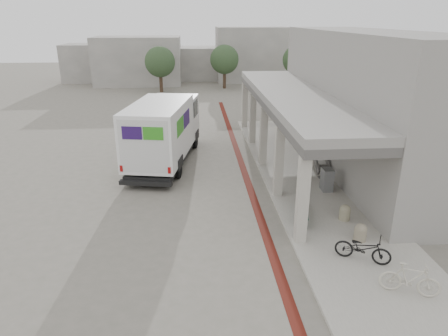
{
  "coord_description": "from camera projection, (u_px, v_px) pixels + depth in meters",
  "views": [
    {
      "loc": [
        -1.56,
        -15.75,
        7.63
      ],
      "look_at": [
        -0.34,
        0.1,
        1.6
      ],
      "focal_mm": 32.0,
      "sensor_mm": 36.0,
      "label": 1
    }
  ],
  "objects": [
    {
      "name": "tree_mid",
      "position": [
        224.0,
        60.0,
        44.49
      ],
      "size": [
        3.2,
        3.2,
        4.8
      ],
      "color": "#38281C",
      "rests_on": "ground"
    },
    {
      "name": "bench",
      "position": [
        302.0,
        211.0,
        15.81
      ],
      "size": [
        0.84,
        1.99,
        0.46
      ],
      "rotation": [
        0.0,
        0.0,
        -0.22
      ],
      "color": "gray",
      "rests_on": "sidewalk"
    },
    {
      "name": "tree_right",
      "position": [
        297.0,
        60.0,
        44.13
      ],
      "size": [
        3.2,
        3.2,
        4.8
      ],
      "color": "#38281C",
      "rests_on": "ground"
    },
    {
      "name": "bollard_near",
      "position": [
        360.0,
        232.0,
        14.21
      ],
      "size": [
        0.44,
        0.44,
        0.66
      ],
      "color": "gray",
      "rests_on": "sidewalk"
    },
    {
      "name": "distant_backdrop",
      "position": [
        182.0,
        59.0,
        49.8
      ],
      "size": [
        28.0,
        10.0,
        6.5
      ],
      "color": "gray",
      "rests_on": "ground"
    },
    {
      "name": "ground",
      "position": [
        232.0,
        203.0,
        17.5
      ],
      "size": [
        120.0,
        120.0,
        0.0
      ],
      "primitive_type": "plane",
      "color": "#69655A",
      "rests_on": "ground"
    },
    {
      "name": "fedex_truck",
      "position": [
        164.0,
        130.0,
        21.73
      ],
      "size": [
        3.91,
        8.57,
        3.52
      ],
      "rotation": [
        0.0,
        0.0,
        -0.18
      ],
      "color": "black",
      "rests_on": "ground"
    },
    {
      "name": "utility_cabinet",
      "position": [
        327.0,
        180.0,
        18.29
      ],
      "size": [
        0.47,
        0.63,
        1.04
      ],
      "primitive_type": "cube",
      "rotation": [
        0.0,
        0.0,
        -0.01
      ],
      "color": "gray",
      "rests_on": "sidewalk"
    },
    {
      "name": "bollard_far",
      "position": [
        345.0,
        212.0,
        15.69
      ],
      "size": [
        0.43,
        0.43,
        0.64
      ],
      "color": "gray",
      "rests_on": "sidewalk"
    },
    {
      "name": "bicycle_cream",
      "position": [
        410.0,
        279.0,
        11.39
      ],
      "size": [
        1.72,
        1.08,
        1.01
      ],
      "primitive_type": "imported",
      "rotation": [
        0.0,
        0.0,
        1.17
      ],
      "color": "beige",
      "rests_on": "sidewalk"
    },
    {
      "name": "bike_lane_stripe",
      "position": [
        248.0,
        184.0,
        19.44
      ],
      "size": [
        0.35,
        40.0,
        0.01
      ],
      "primitive_type": "cube",
      "color": "#511710",
      "rests_on": "ground"
    },
    {
      "name": "sidewalk",
      "position": [
        321.0,
        198.0,
        17.77
      ],
      "size": [
        4.4,
        28.0,
        0.12
      ],
      "primitive_type": "cube",
      "color": "#9F9A8E",
      "rests_on": "ground"
    },
    {
      "name": "transit_building",
      "position": [
        353.0,
        103.0,
        20.98
      ],
      "size": [
        7.6,
        17.0,
        7.0
      ],
      "color": "gray",
      "rests_on": "ground"
    },
    {
      "name": "bicycle_black",
      "position": [
        363.0,
        248.0,
        12.98
      ],
      "size": [
        1.86,
        1.39,
        0.94
      ],
      "primitive_type": "imported",
      "rotation": [
        0.0,
        0.0,
        1.08
      ],
      "color": "black",
      "rests_on": "sidewalk"
    },
    {
      "name": "tree_left",
      "position": [
        160.0,
        62.0,
        42.12
      ],
      "size": [
        3.2,
        3.2,
        4.8
      ],
      "color": "#38281C",
      "rests_on": "ground"
    }
  ]
}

